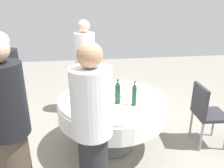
{
  "coord_description": "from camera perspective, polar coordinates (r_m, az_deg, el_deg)",
  "views": [
    {
      "loc": [
        -2.54,
        0.37,
        1.88
      ],
      "look_at": [
        0.0,
        0.0,
        0.92
      ],
      "focal_mm": 35.05,
      "sensor_mm": 36.0,
      "label": 1
    }
  ],
  "objects": [
    {
      "name": "person_rear",
      "position": [
        2.01,
        -25.15,
        -11.29
      ],
      "size": [
        0.34,
        0.34,
        1.68
      ],
      "rotation": [
        0.0,
        0.0,
        0.74
      ],
      "color": "#4C3F33",
      "rests_on": "ground_plane"
    },
    {
      "name": "dining_table",
      "position": [
        2.87,
        0.0,
        -6.24
      ],
      "size": [
        1.39,
        1.39,
        0.74
      ],
      "color": "white",
      "rests_on": "ground_plane"
    },
    {
      "name": "folded_napkin",
      "position": [
        2.64,
        -9.93,
        -5.19
      ],
      "size": [
        0.15,
        0.15,
        0.02
      ],
      "primitive_type": "cube",
      "rotation": [
        0.0,
        0.0,
        -0.15
      ],
      "color": "white",
      "rests_on": "dining_table"
    },
    {
      "name": "bottle_dark_green_rear",
      "position": [
        2.59,
        1.52,
        -2.21
      ],
      "size": [
        0.07,
        0.07,
        0.3
      ],
      "color": "#194728",
      "rests_on": "dining_table"
    },
    {
      "name": "plate_mid",
      "position": [
        3.08,
        0.16,
        -1.0
      ],
      "size": [
        0.21,
        0.21,
        0.04
      ],
      "color": "white",
      "rests_on": "dining_table"
    },
    {
      "name": "plate_near",
      "position": [
        2.66,
        -4.44,
        -4.81
      ],
      "size": [
        0.21,
        0.21,
        0.02
      ],
      "color": "white",
      "rests_on": "dining_table"
    },
    {
      "name": "wine_glass_north",
      "position": [
        2.85,
        -9.79,
        -1.22
      ],
      "size": [
        0.07,
        0.07,
        0.14
      ],
      "color": "white",
      "rests_on": "dining_table"
    },
    {
      "name": "person_right",
      "position": [
        2.99,
        -25.26,
        -2.27
      ],
      "size": [
        0.34,
        0.34,
        1.58
      ],
      "rotation": [
        0.0,
        0.0,
        -0.09
      ],
      "color": "slate",
      "rests_on": "ground_plane"
    },
    {
      "name": "wine_glass_right",
      "position": [
        2.77,
        3.28,
        -1.35
      ],
      "size": [
        0.08,
        0.08,
        0.16
      ],
      "color": "white",
      "rests_on": "dining_table"
    },
    {
      "name": "chair_inner",
      "position": [
        3.22,
        23.2,
        -6.3
      ],
      "size": [
        0.43,
        0.43,
        0.87
      ],
      "rotation": [
        0.0,
        0.0,
        3.06
      ],
      "color": "#2D2D33",
      "rests_on": "ground_plane"
    },
    {
      "name": "plate_outer",
      "position": [
        2.77,
        9.34,
        -3.95
      ],
      "size": [
        0.21,
        0.21,
        0.02
      ],
      "color": "white",
      "rests_on": "dining_table"
    },
    {
      "name": "bottle_clear_west",
      "position": [
        2.77,
        0.08,
        -1.23
      ],
      "size": [
        0.07,
        0.07,
        0.25
      ],
      "color": "silver",
      "rests_on": "dining_table"
    },
    {
      "name": "ground_plane",
      "position": [
        3.18,
        0.0,
        -15.83
      ],
      "size": [
        10.0,
        10.0,
        0.0
      ],
      "primitive_type": "plane",
      "color": "gray"
    },
    {
      "name": "wine_glass_inner",
      "position": [
        2.89,
        -2.69,
        -0.75
      ],
      "size": [
        0.07,
        0.07,
        0.14
      ],
      "color": "white",
      "rests_on": "dining_table"
    },
    {
      "name": "wine_glass_left",
      "position": [
        2.77,
        -2.58,
        -1.28
      ],
      "size": [
        0.07,
        0.07,
        0.16
      ],
      "color": "white",
      "rests_on": "dining_table"
    },
    {
      "name": "wine_glass_near",
      "position": [
        2.24,
        -4.01,
        -7.02
      ],
      "size": [
        0.07,
        0.07,
        0.15
      ],
      "color": "white",
      "rests_on": "dining_table"
    },
    {
      "name": "bottle_dark_green_front",
      "position": [
        2.55,
        5.84,
        -2.7
      ],
      "size": [
        0.06,
        0.06,
        0.3
      ],
      "color": "#194728",
      "rests_on": "dining_table"
    },
    {
      "name": "person_west",
      "position": [
        3.79,
        -6.93,
        4.58
      ],
      "size": [
        0.34,
        0.34,
        1.63
      ],
      "rotation": [
        0.0,
        0.0,
        -1.31
      ],
      "color": "#4C3F33",
      "rests_on": "ground_plane"
    },
    {
      "name": "person_front",
      "position": [
        1.9,
        -5.1,
        -12.5
      ],
      "size": [
        0.34,
        0.34,
        1.61
      ],
      "rotation": [
        0.0,
        0.0,
        1.26
      ],
      "color": "#26262B",
      "rests_on": "ground_plane"
    },
    {
      "name": "spoon_west",
      "position": [
        2.43,
        -3.44,
        -7.44
      ],
      "size": [
        0.16,
        0.1,
        0.0
      ],
      "primitive_type": "cube",
      "rotation": [
        0.0,
        0.0,
        3.67
      ],
      "color": "silver",
      "rests_on": "dining_table"
    }
  ]
}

